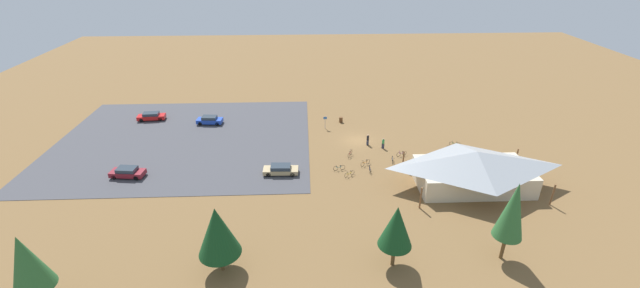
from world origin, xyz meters
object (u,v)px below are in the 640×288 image
lot_sign (325,121)px  pine_far_east (217,231)px  trash_bin (341,120)px  car_maroon_near_entry (127,172)px  bicycle_teal_edge_north (339,168)px  pine_far_west (513,211)px  bicycle_black_mid_cluster (452,149)px  bicycle_blue_yard_right (370,169)px  car_tan_mid_lot (281,169)px  bicycle_red_front_row (350,154)px  bicycle_orange_near_porch (365,163)px  pine_west (396,227)px  visitor_near_lot (383,143)px  pine_mideast (26,262)px  car_red_inner_stall (151,116)px  bicycle_purple_yard_center (401,154)px  car_blue_end_stall (210,120)px  visitor_by_pavilion (368,139)px  bicycle_yellow_back_row (349,174)px  bike_pavilion (474,167)px  bicycle_silver_trailside (393,160)px  bicycle_white_yard_left (484,155)px  bicycle_green_edge_south (455,144)px

lot_sign → pine_far_east: 34.00m
trash_bin → car_maroon_near_entry: 34.15m
bicycle_teal_edge_north → car_maroon_near_entry: 28.06m
pine_far_west → bicycle_black_mid_cluster: (-2.66, -22.54, -5.32)m
trash_bin → bicycle_blue_yard_right: bearing=98.3°
pine_far_east → car_tan_mid_lot: pine_far_east is taller
bicycle_black_mid_cluster → bicycle_red_front_row: (15.26, 0.98, 0.02)m
bicycle_red_front_row → bicycle_orange_near_porch: bearing=124.3°
pine_west → visitor_near_lot: bearing=-98.2°
pine_mideast → bicycle_blue_yard_right: (-30.97, -21.66, -4.91)m
visitor_near_lot → pine_far_east: bearing=50.9°
bicycle_black_mid_cluster → car_red_inner_stall: car_red_inner_stall is taller
pine_mideast → bicycle_orange_near_porch: pine_mideast is taller
bicycle_purple_yard_center → visitor_near_lot: (2.26, -2.50, 0.51)m
pine_far_west → bicycle_orange_near_porch: 22.36m
car_blue_end_stall → visitor_by_pavilion: size_ratio=2.45×
bicycle_orange_near_porch → pine_far_east: bearing=49.7°
bicycle_yellow_back_row → bicycle_orange_near_porch: bearing=-131.9°
lot_sign → pine_far_west: (-15.70, 31.38, 4.28)m
bicycle_black_mid_cluster → bicycle_blue_yard_right: 14.13m
pine_mideast → visitor_near_lot: size_ratio=4.70×
lot_sign → bicycle_red_front_row: lot_sign is taller
car_blue_end_stall → car_tan_mid_lot: bearing=126.9°
pine_west → bicycle_purple_yard_center: size_ratio=4.30×
bike_pavilion → pine_mideast: bearing=22.1°
bicycle_purple_yard_center → bicycle_orange_near_porch: bearing=23.8°
pine_mideast → bicycle_silver_trailside: pine_mideast is taller
car_blue_end_stall → bicycle_teal_edge_north: bearing=141.6°
pine_far_east → bicycle_purple_yard_center: pine_far_east is taller
pine_mideast → bicycle_silver_trailside: (-34.56, -24.12, -4.89)m
visitor_by_pavilion → lot_sign: bearing=-45.7°
bike_pavilion → pine_far_west: 13.53m
pine_far_west → car_blue_end_stall: size_ratio=1.99×
bike_pavilion → car_blue_end_stall: size_ratio=3.66×
bicycle_teal_edge_north → visitor_near_lot: size_ratio=0.98×
bicycle_black_mid_cluster → visitor_near_lot: (10.04, -1.31, 0.50)m
bike_pavilion → bicycle_teal_edge_north: bearing=-15.6°
bicycle_white_yard_left → pine_west: bearing=50.0°
car_blue_end_stall → bicycle_blue_yard_right: bearing=145.7°
lot_sign → pine_west: pine_west is taller
bicycle_black_mid_cluster → bicycle_white_yard_left: bearing=152.8°
bicycle_black_mid_cluster → trash_bin: bearing=-36.2°
bike_pavilion → bicycle_green_edge_south: (-1.74, -11.05, -2.35)m
car_tan_mid_lot → visitor_by_pavilion: size_ratio=2.65×
car_tan_mid_lot → visitor_by_pavilion: visitor_by_pavilion is taller
bicycle_green_edge_south → car_blue_end_stall: size_ratio=0.37×
car_blue_end_stall → pine_far_west: bearing=135.9°
bicycle_orange_near_porch → lot_sign: bearing=-68.5°
pine_west → bicycle_white_yard_left: size_ratio=4.05×
pine_mideast → bicycle_purple_yard_center: (-36.24, -25.91, -4.91)m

